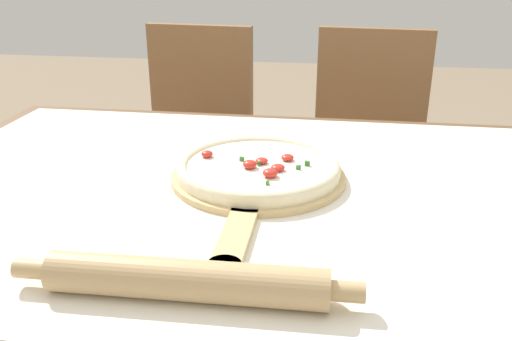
{
  "coord_description": "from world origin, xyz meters",
  "views": [
    {
      "loc": [
        0.17,
        -0.9,
        1.14
      ],
      "look_at": [
        0.03,
        0.02,
        0.76
      ],
      "focal_mm": 38.0,
      "sensor_mm": 36.0,
      "label": 1
    }
  ],
  "objects_px": {
    "pizza": "(258,167)",
    "chair_left": "(194,137)",
    "pizza_peel": "(257,181)",
    "rolling_pin": "(184,280)",
    "chair_right": "(367,145)"
  },
  "relations": [
    {
      "from": "pizza",
      "to": "chair_left",
      "type": "distance_m",
      "value": 0.93
    },
    {
      "from": "pizza_peel",
      "to": "rolling_pin",
      "type": "bearing_deg",
      "value": -95.73
    },
    {
      "from": "pizza_peel",
      "to": "pizza",
      "type": "xyz_separation_m",
      "value": [
        0.0,
        0.02,
        0.02
      ]
    },
    {
      "from": "pizza_peel",
      "to": "chair_left",
      "type": "distance_m",
      "value": 0.95
    },
    {
      "from": "rolling_pin",
      "to": "chair_right",
      "type": "xyz_separation_m",
      "value": [
        0.29,
        1.22,
        -0.24
      ]
    },
    {
      "from": "pizza",
      "to": "chair_left",
      "type": "relative_size",
      "value": 0.34
    },
    {
      "from": "chair_left",
      "to": "chair_right",
      "type": "relative_size",
      "value": 1.0
    },
    {
      "from": "rolling_pin",
      "to": "chair_right",
      "type": "distance_m",
      "value": 1.28
    },
    {
      "from": "chair_left",
      "to": "pizza",
      "type": "bearing_deg",
      "value": -61.24
    },
    {
      "from": "chair_left",
      "to": "chair_right",
      "type": "distance_m",
      "value": 0.6
    },
    {
      "from": "pizza_peel",
      "to": "pizza",
      "type": "distance_m",
      "value": 0.03
    },
    {
      "from": "pizza_peel",
      "to": "pizza",
      "type": "height_order",
      "value": "pizza"
    },
    {
      "from": "pizza",
      "to": "rolling_pin",
      "type": "bearing_deg",
      "value": -95.41
    },
    {
      "from": "rolling_pin",
      "to": "pizza",
      "type": "bearing_deg",
      "value": 84.59
    },
    {
      "from": "chair_right",
      "to": "pizza_peel",
      "type": "bearing_deg",
      "value": -101.27
    }
  ]
}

